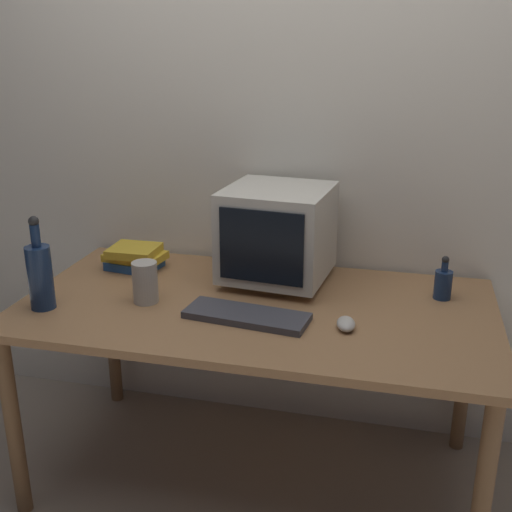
# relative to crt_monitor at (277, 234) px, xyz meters

# --- Properties ---
(ground_plane) EXTENTS (6.00, 6.00, 0.00)m
(ground_plane) POSITION_rel_crt_monitor_xyz_m (-0.03, -0.23, -0.93)
(ground_plane) COLOR gray
(back_wall) EXTENTS (4.00, 0.08, 2.50)m
(back_wall) POSITION_rel_crt_monitor_xyz_m (-0.03, 0.27, 0.32)
(back_wall) COLOR silver
(back_wall) RESTS_ON ground
(desk) EXTENTS (1.68, 0.89, 0.74)m
(desk) POSITION_rel_crt_monitor_xyz_m (-0.03, -0.23, -0.27)
(desk) COLOR #9E7047
(desk) RESTS_ON ground
(crt_monitor) EXTENTS (0.42, 0.42, 0.37)m
(crt_monitor) POSITION_rel_crt_monitor_xyz_m (0.00, 0.00, 0.00)
(crt_monitor) COLOR beige
(crt_monitor) RESTS_ON desk
(keyboard) EXTENTS (0.44, 0.20, 0.02)m
(keyboard) POSITION_rel_crt_monitor_xyz_m (-0.03, -0.36, -0.18)
(keyboard) COLOR #3F3F47
(keyboard) RESTS_ON desk
(computer_mouse) EXTENTS (0.08, 0.11, 0.04)m
(computer_mouse) POSITION_rel_crt_monitor_xyz_m (0.31, -0.36, -0.17)
(computer_mouse) COLOR beige
(computer_mouse) RESTS_ON desk
(bottle_tall) EXTENTS (0.09, 0.09, 0.33)m
(bottle_tall) POSITION_rel_crt_monitor_xyz_m (-0.74, -0.44, -0.07)
(bottle_tall) COLOR navy
(bottle_tall) RESTS_ON desk
(bottle_short) EXTENTS (0.06, 0.06, 0.16)m
(bottle_short) POSITION_rel_crt_monitor_xyz_m (0.62, -0.02, -0.13)
(bottle_short) COLOR navy
(bottle_short) RESTS_ON desk
(book_stack) EXTENTS (0.25, 0.19, 0.10)m
(book_stack) POSITION_rel_crt_monitor_xyz_m (-0.59, 0.00, -0.14)
(book_stack) COLOR #28569E
(book_stack) RESTS_ON desk
(metal_canister) EXTENTS (0.09, 0.09, 0.15)m
(metal_canister) POSITION_rel_crt_monitor_xyz_m (-0.41, -0.31, -0.12)
(metal_canister) COLOR #B7B2A8
(metal_canister) RESTS_ON desk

